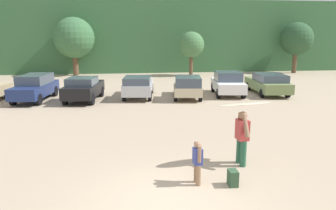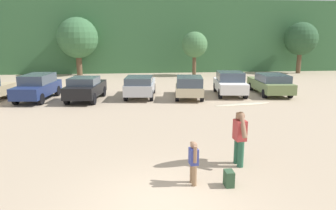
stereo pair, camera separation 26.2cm
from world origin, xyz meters
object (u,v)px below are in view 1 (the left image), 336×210
Objects in this scene: parked_car_black at (84,88)px; parked_car_silver at (138,86)px; person_child at (198,160)px; surfboard_cream at (245,104)px; parked_car_white at (228,83)px; backpack_dropped at (233,178)px; parked_car_olive_green at (268,83)px; person_adult at (242,135)px; parked_car_navy at (35,87)px; parked_car_champagne at (187,86)px.

parked_car_silver is (3.53, 0.65, -0.00)m from parked_car_black.
person_child is 2.56m from surfboard_cream.
parked_car_white is 14.20m from backpack_dropped.
parked_car_black is 9.86m from parked_car_white.
parked_car_silver is at bearing 98.90° from backpack_dropped.
parked_car_olive_green is 13.74m from person_adult.
parked_car_navy is 10.40× the size of backpack_dropped.
surfboard_cream reaches higher than person_child.
parked_car_olive_green reaches higher than backpack_dropped.
person_child is 0.62× the size of surfboard_cream.
parked_car_champagne reaches higher than parked_car_olive_green.
parked_car_navy reaches higher than parked_car_champagne.
parked_car_champagne is 12.80m from backpack_dropped.
backpack_dropped is (-0.75, -1.41, -0.77)m from person_adult.
parked_car_white is at bearing 72.78° from backpack_dropped.
person_adult is 1.43× the size of person_child.
parked_car_champagne is (9.90, -0.56, -0.07)m from parked_car_navy.
parked_car_champagne is at bearing 102.06° from parked_car_olive_green.
parked_car_silver is 13.20m from person_child.
parked_car_white is 14.28m from person_child.
parked_car_black is at bearing 113.83° from backpack_dropped.
parked_car_navy is 1.08× the size of parked_car_black.
parked_car_champagne reaches higher than person_child.
parked_car_navy is at bearing 97.62° from parked_car_silver.
parked_car_black is at bearing -64.16° from person_adult.
parked_car_white is at bearing -66.71° from parked_car_champagne.
person_child is (7.80, -13.05, -0.18)m from parked_car_navy.
parked_car_navy reaches higher than parked_car_white.
surfboard_cream reaches higher than parked_car_olive_green.
person_adult is at bearing -159.89° from parked_car_silver.
parked_car_navy is 0.96× the size of parked_car_olive_green.
parked_car_white is at bearing -117.50° from surfboard_cream.
person_adult reaches higher than parked_car_olive_green.
parked_car_champagne is 9.62× the size of backpack_dropped.
person_adult is 0.99m from surfboard_cream.
person_child is at bearing -142.91° from parked_car_navy.
parked_car_white is (9.83, 0.81, 0.03)m from parked_car_black.
person_child is (-8.14, -13.30, -0.08)m from parked_car_olive_green.
person_child is at bearing 165.78° from backpack_dropped.
person_child is (-1.71, -1.16, -0.30)m from person_adult.
parked_car_navy is 1.10× the size of parked_car_white.
parked_car_silver is 6.30m from parked_car_white.
parked_car_navy is 12.96m from parked_car_white.
backpack_dropped is at bearing 156.54° from parked_car_olive_green.
parked_car_black reaches higher than parked_car_olive_green.
parked_car_silver is 12.32m from person_adult.
parked_car_black is 3.49× the size of person_child.
person_adult is 3.93× the size of backpack_dropped.
person_adult reaches higher than parked_car_black.
parked_car_navy is at bearing -54.88° from person_adult.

